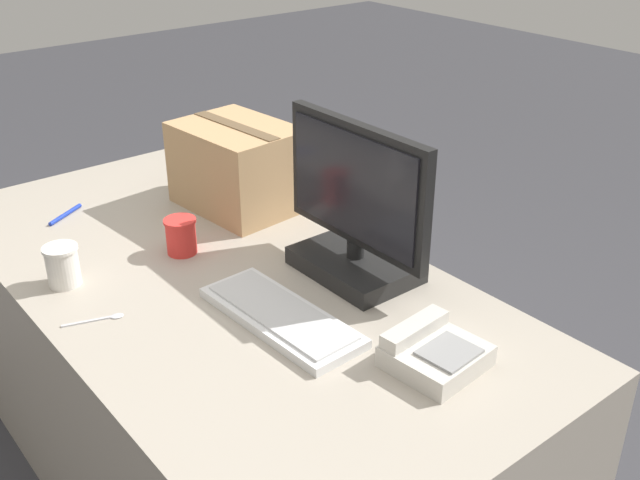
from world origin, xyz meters
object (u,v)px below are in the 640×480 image
Objects in this scene: pen_marker at (65,214)px; desk_phone at (434,352)px; paper_cup_right at (181,236)px; spoon at (102,319)px; cardboard_box at (238,166)px; paper_cup_left at (63,265)px; monitor at (356,217)px; keyboard at (281,316)px.

desk_phone is at bearing -106.36° from pen_marker.
spoon is at bearing -60.59° from paper_cup_right.
cardboard_box is (-0.33, 0.60, 0.12)m from spoon.
desk_phone is at bearing -8.12° from cardboard_box.
cardboard_box is (-0.93, 0.13, 0.10)m from desk_phone.
paper_cup_left is at bearing 108.94° from spoon.
paper_cup_left is at bearing -78.06° from cardboard_box.
paper_cup_right is at bearing 83.49° from paper_cup_left.
monitor is at bearing 156.72° from desk_phone.
keyboard is at bearing -25.31° from cardboard_box.
keyboard is at bearing -21.61° from spoon.
pen_marker is (-0.25, -0.44, -0.12)m from cardboard_box.
paper_cup_left is (-0.41, -0.59, -0.10)m from monitor.
paper_cup_right is at bearing -173.55° from desk_phone.
desk_phone reaches higher than pen_marker.
keyboard is at bearing 33.93° from paper_cup_left.
monitor is 3.70× the size of pen_marker.
monitor reaches higher than paper_cup_right.
spoon is at bearing -60.70° from cardboard_box.
pen_marker reaches higher than spoon.
spoon is at bearing -135.59° from pen_marker.
desk_phone is (0.33, 0.15, 0.02)m from keyboard.
keyboard reaches higher than spoon.
cardboard_box reaches higher than pen_marker.
desk_phone is at bearing 22.00° from keyboard.
keyboard is 0.44m from paper_cup_right.
keyboard is 3.41× the size of pen_marker.
paper_cup_left is 0.41m from pen_marker.
paper_cup_right is 0.45m from pen_marker.
monitor reaches higher than desk_phone.
pen_marker is at bearing -150.78° from monitor.
cardboard_box is at bearing 47.57° from spoon.
paper_cup_right is 0.72× the size of spoon.
paper_cup_left is (-0.80, -0.47, 0.02)m from desk_phone.
desk_phone is 0.93m from paper_cup_left.
cardboard_box reaches higher than desk_phone.
spoon is (-0.26, -0.31, -0.01)m from keyboard.
cardboard_box reaches higher than spoon.
pen_marker is at bearing -171.65° from keyboard.
monitor reaches higher than spoon.
spoon is 0.69m from cardboard_box.
paper_cup_right is (-0.37, -0.29, -0.11)m from monitor.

